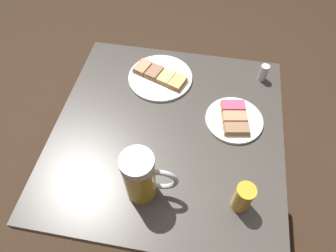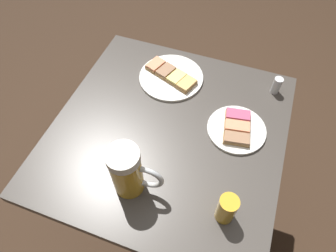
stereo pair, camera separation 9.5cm
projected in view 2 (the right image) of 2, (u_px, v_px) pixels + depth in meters
ground_plane at (168, 211)px, 1.60m from camera, size 6.00×6.00×0.00m
cafe_table at (168, 155)px, 1.11m from camera, size 0.74×0.76×0.78m
plate_near at (171, 76)px, 1.09m from camera, size 0.24×0.24×0.03m
plate_far at (237, 128)px, 0.96m from camera, size 0.19×0.19×0.03m
beer_mug at (128, 172)px, 0.78m from camera, size 0.15×0.09×0.18m
beer_glass_small at (227, 209)px, 0.76m from camera, size 0.05×0.05×0.10m
salt_shaker at (277, 85)px, 1.04m from camera, size 0.03×0.03×0.06m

